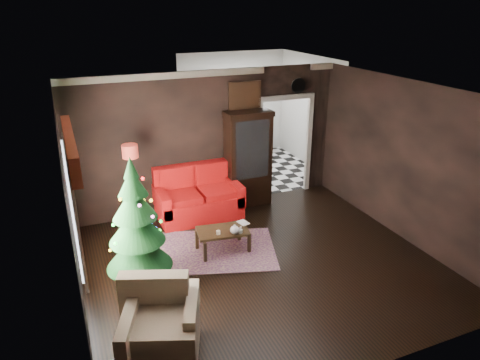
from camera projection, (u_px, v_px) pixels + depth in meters
name	position (u px, v px, depth m)	size (l,w,h in m)	color
floor	(261.00, 264.00, 7.21)	(5.50, 5.50, 0.00)	black
ceiling	(265.00, 93.00, 6.17)	(5.50, 5.50, 0.00)	white
wall_back	(209.00, 141.00, 8.83)	(5.50, 5.50, 0.00)	black
wall_front	(367.00, 271.00, 4.55)	(5.50, 5.50, 0.00)	black
wall_left	(71.00, 217.00, 5.71)	(5.50, 5.50, 0.00)	black
wall_right	(406.00, 162.00, 7.68)	(5.50, 5.50, 0.00)	black
doorway	(284.00, 148.00, 9.57)	(1.10, 0.10, 2.10)	silver
left_window	(73.00, 206.00, 5.87)	(0.05, 1.60, 1.40)	white
valance	(70.00, 147.00, 5.60)	(0.12, 2.10, 0.35)	maroon
kitchen_floor	(255.00, 170.00, 11.25)	(3.00, 3.00, 0.00)	silver
kitchen_window	(233.00, 94.00, 11.85)	(0.70, 0.06, 0.70)	white
rug	(217.00, 250.00, 7.61)	(1.97, 1.43, 0.01)	#3F3037
loveseat	(199.00, 194.00, 8.64)	(1.70, 0.90, 1.00)	maroon
curio_cabinet	(248.00, 161.00, 9.07)	(0.90, 0.45, 1.90)	black
floor_lamp	(134.00, 192.00, 7.89)	(0.30, 0.30, 1.75)	black
christmas_tree	(136.00, 222.00, 6.33)	(0.97, 0.97, 1.85)	black
armchair	(161.00, 322.00, 5.22)	(0.90, 0.90, 0.92)	tan
coffee_table	(223.00, 240.00, 7.54)	(0.86, 0.52, 0.39)	black
teapot	(235.00, 230.00, 7.31)	(0.17, 0.17, 0.16)	silver
cup_a	(218.00, 232.00, 7.32)	(0.07, 0.07, 0.06)	white
cup_b	(240.00, 231.00, 7.36)	(0.07, 0.07, 0.06)	white
book	(240.00, 219.00, 7.62)	(0.15, 0.02, 0.21)	#876F58
wall_clock	(298.00, 86.00, 9.12)	(0.32, 0.32, 0.06)	white
painting	(245.00, 96.00, 8.75)	(0.62, 0.05, 0.52)	#C28345
kitchen_counter	(237.00, 141.00, 12.11)	(1.80, 0.60, 0.90)	silver
kitchen_table	(249.00, 162.00, 10.74)	(0.70, 0.70, 0.75)	brown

